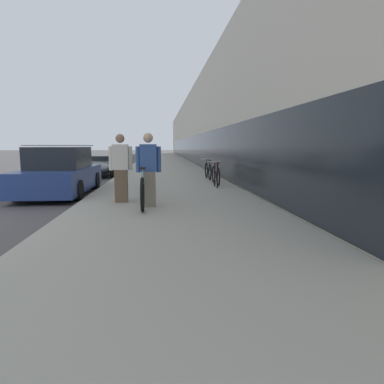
# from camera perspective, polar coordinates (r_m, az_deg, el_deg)

# --- Properties ---
(sidewalk_slab) EXTENTS (4.77, 70.00, 0.14)m
(sidewalk_slab) POSITION_cam_1_polar(r_m,az_deg,el_deg) (27.23, -4.72, 4.61)
(sidewalk_slab) COLOR gray
(sidewalk_slab) RESTS_ON ground
(storefront_facade) EXTENTS (10.01, 70.00, 6.32)m
(storefront_facade) POSITION_cam_1_polar(r_m,az_deg,el_deg) (36.06, 7.13, 10.25)
(storefront_facade) COLOR beige
(storefront_facade) RESTS_ON ground
(tandem_bicycle) EXTENTS (0.52, 2.83, 0.95)m
(tandem_bicycle) POSITION_cam_1_polar(r_m,az_deg,el_deg) (8.41, -7.93, 0.72)
(tandem_bicycle) COLOR black
(tandem_bicycle) RESTS_ON sidewalk_slab
(person_rider) EXTENTS (0.58, 0.23, 1.71)m
(person_rider) POSITION_cam_1_polar(r_m,az_deg,el_deg) (8.01, -7.25, 3.65)
(person_rider) COLOR #756B5B
(person_rider) RESTS_ON sidewalk_slab
(person_bystander) EXTENTS (0.58, 0.23, 1.71)m
(person_bystander) POSITION_cam_1_polar(r_m,az_deg,el_deg) (8.77, -11.78, 3.90)
(person_bystander) COLOR brown
(person_bystander) RESTS_ON sidewalk_slab
(bike_rack_hoop) EXTENTS (0.05, 0.60, 0.84)m
(bike_rack_hoop) POSITION_cam_1_polar(r_m,az_deg,el_deg) (11.77, 4.02, 3.31)
(bike_rack_hoop) COLOR black
(bike_rack_hoop) RESTS_ON sidewalk_slab
(cruiser_bike_nearest) EXTENTS (0.52, 1.66, 0.84)m
(cruiser_bike_nearest) POSITION_cam_1_polar(r_m,az_deg,el_deg) (12.62, 3.99, 2.90)
(cruiser_bike_nearest) COLOR black
(cruiser_bike_nearest) RESTS_ON sidewalk_slab
(cruiser_bike_middle) EXTENTS (0.52, 1.74, 0.85)m
(cruiser_bike_middle) POSITION_cam_1_polar(r_m,az_deg,el_deg) (14.59, 2.70, 3.59)
(cruiser_bike_middle) COLOR black
(cruiser_bike_middle) RESTS_ON sidewalk_slab
(parked_sedan_curbside) EXTENTS (1.92, 4.47, 1.58)m
(parked_sedan_curbside) POSITION_cam_1_polar(r_m,az_deg,el_deg) (11.68, -21.08, 2.93)
(parked_sedan_curbside) COLOR navy
(parked_sedan_curbside) RESTS_ON ground
(vintage_roadster_curbside) EXTENTS (1.76, 4.22, 1.00)m
(vintage_roadster_curbside) POSITION_cam_1_polar(r_m,az_deg,el_deg) (18.04, -14.99, 3.93)
(vintage_roadster_curbside) COLOR #4C5156
(vintage_roadster_curbside) RESTS_ON ground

